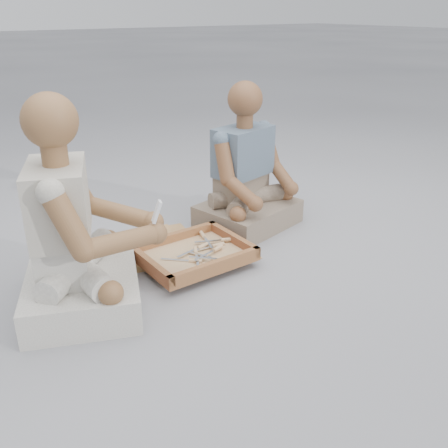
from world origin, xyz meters
TOP-DOWN VIEW (x-y plane):
  - ground at (0.00, 0.00)m, footprint 60.00×60.00m
  - carved_panel at (-0.28, 0.67)m, footprint 0.72×0.55m
  - tool_tray at (-0.10, 0.37)m, footprint 0.57×0.46m
  - chisel_0 at (-0.04, 0.41)m, footprint 0.22×0.06m
  - chisel_1 at (-0.04, 0.22)m, footprint 0.17×0.17m
  - chisel_2 at (0.04, 0.38)m, footprint 0.22×0.04m
  - chisel_3 at (0.11, 0.40)m, footprint 0.21×0.11m
  - chisel_4 at (-0.15, 0.31)m, footprint 0.17×0.16m
  - chisel_5 at (-0.05, 0.26)m, footprint 0.12×0.20m
  - chisel_6 at (0.05, 0.51)m, footprint 0.08×0.22m
  - chisel_7 at (0.01, 0.32)m, footprint 0.22×0.08m
  - chisel_8 at (-0.09, 0.37)m, footprint 0.12×0.20m
  - wood_chip_0 at (-0.27, 0.57)m, footprint 0.02×0.02m
  - wood_chip_1 at (0.03, 0.55)m, footprint 0.02×0.02m
  - wood_chip_2 at (0.06, 0.27)m, footprint 0.02×0.02m
  - wood_chip_3 at (-0.30, 0.39)m, footprint 0.02×0.02m
  - wood_chip_4 at (0.17, 0.29)m, footprint 0.02×0.02m
  - wood_chip_5 at (0.05, 0.68)m, footprint 0.02×0.02m
  - wood_chip_6 at (0.04, 0.51)m, footprint 0.02×0.02m
  - wood_chip_7 at (-0.24, 0.26)m, footprint 0.02×0.02m
  - wood_chip_8 at (0.18, 0.44)m, footprint 0.02×0.02m
  - wood_chip_9 at (-0.28, 0.38)m, footprint 0.02×0.02m
  - wood_chip_10 at (-0.09, 0.61)m, footprint 0.02×0.02m
  - wood_chip_11 at (0.18, 0.72)m, footprint 0.02×0.02m
  - wood_chip_12 at (0.25, 0.24)m, footprint 0.02×0.02m
  - wood_chip_13 at (-0.35, 0.64)m, footprint 0.02×0.02m
  - craftsman at (-0.72, 0.35)m, footprint 0.74×0.77m
  - companion at (0.47, 0.66)m, footprint 0.66×0.57m
  - mobile_phone at (-0.41, 0.16)m, footprint 0.06×0.06m

SIDE VIEW (x-z plane):
  - ground at x=0.00m, z-range 0.00..0.00m
  - wood_chip_0 at x=-0.27m, z-range 0.00..0.00m
  - wood_chip_1 at x=0.03m, z-range 0.00..0.00m
  - wood_chip_2 at x=0.06m, z-range 0.00..0.00m
  - wood_chip_3 at x=-0.30m, z-range 0.00..0.00m
  - wood_chip_4 at x=0.17m, z-range 0.00..0.00m
  - wood_chip_5 at x=0.05m, z-range 0.00..0.00m
  - wood_chip_6 at x=0.04m, z-range 0.00..0.00m
  - wood_chip_7 at x=-0.24m, z-range 0.00..0.00m
  - wood_chip_8 at x=0.18m, z-range 0.00..0.00m
  - wood_chip_9 at x=-0.28m, z-range 0.00..0.00m
  - wood_chip_10 at x=-0.09m, z-range 0.00..0.00m
  - wood_chip_11 at x=0.18m, z-range 0.00..0.00m
  - wood_chip_12 at x=0.25m, z-range 0.00..0.00m
  - wood_chip_13 at x=-0.35m, z-range 0.00..0.00m
  - carved_panel at x=-0.28m, z-range 0.00..0.04m
  - tool_tray at x=-0.10m, z-range 0.03..0.10m
  - chisel_4 at x=-0.15m, z-range 0.06..0.08m
  - chisel_2 at x=0.04m, z-range 0.07..0.09m
  - chisel_5 at x=-0.05m, z-range 0.07..0.09m
  - chisel_8 at x=-0.09m, z-range 0.07..0.09m
  - chisel_0 at x=-0.04m, z-range 0.07..0.09m
  - chisel_6 at x=0.05m, z-range 0.07..0.10m
  - chisel_3 at x=0.11m, z-range 0.07..0.10m
  - chisel_1 at x=-0.04m, z-range 0.08..0.10m
  - chisel_7 at x=0.01m, z-range 0.08..0.10m
  - companion at x=0.47m, z-range -0.15..0.74m
  - craftsman at x=-0.72m, z-range -0.16..0.82m
  - mobile_phone at x=-0.41m, z-range 0.41..0.51m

